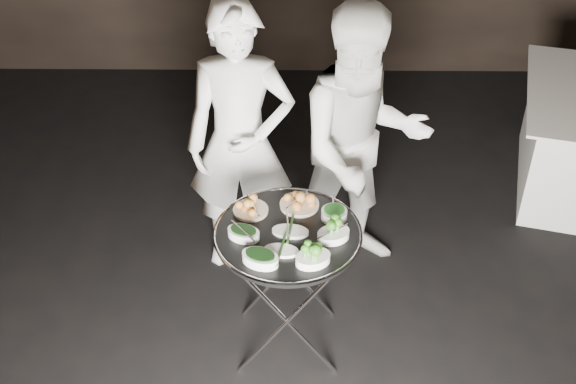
{
  "coord_description": "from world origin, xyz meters",
  "views": [
    {
      "loc": [
        -0.09,
        -2.56,
        3.13
      ],
      "look_at": [
        -0.12,
        0.34,
        0.95
      ],
      "focal_mm": 45.0,
      "sensor_mm": 36.0,
      "label": 1
    }
  ],
  "objects_px": {
    "tray_stand": "(288,285)",
    "serving_tray": "(288,234)",
    "waiter_left": "(241,144)",
    "waiter_right": "(361,146)"
  },
  "relations": [
    {
      "from": "tray_stand",
      "to": "waiter_left",
      "type": "relative_size",
      "value": 0.46
    },
    {
      "from": "serving_tray",
      "to": "waiter_right",
      "type": "height_order",
      "value": "waiter_right"
    },
    {
      "from": "tray_stand",
      "to": "serving_tray",
      "type": "height_order",
      "value": "serving_tray"
    },
    {
      "from": "tray_stand",
      "to": "serving_tray",
      "type": "distance_m",
      "value": 0.36
    },
    {
      "from": "tray_stand",
      "to": "waiter_left",
      "type": "xyz_separation_m",
      "value": [
        -0.28,
        0.73,
        0.42
      ]
    },
    {
      "from": "serving_tray",
      "to": "waiter_right",
      "type": "relative_size",
      "value": 0.44
    },
    {
      "from": "waiter_right",
      "to": "waiter_left",
      "type": "bearing_deg",
      "value": 164.53
    },
    {
      "from": "serving_tray",
      "to": "waiter_left",
      "type": "height_order",
      "value": "waiter_left"
    },
    {
      "from": "waiter_right",
      "to": "tray_stand",
      "type": "bearing_deg",
      "value": -134.25
    },
    {
      "from": "serving_tray",
      "to": "waiter_left",
      "type": "bearing_deg",
      "value": 110.97
    }
  ]
}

